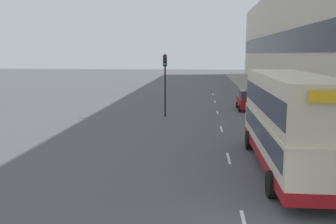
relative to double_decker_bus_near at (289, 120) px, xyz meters
name	(u,v)px	position (x,y,z in m)	size (l,w,h in m)	color
pavement	(265,94)	(4.03, 30.77, -2.21)	(5.00, 93.00, 0.14)	gray
terrace_facade	(301,35)	(8.01, 30.77, 5.08)	(3.10, 93.00, 14.73)	beige
lane_mark_0	(244,224)	(-2.47, -5.62, -2.28)	(0.12, 2.00, 0.01)	silver
lane_mark_1	(229,158)	(-2.47, 1.69, -2.28)	(0.12, 2.00, 0.01)	silver
lane_mark_2	(221,129)	(-2.47, 9.00, -2.28)	(0.12, 2.00, 0.01)	silver
lane_mark_3	(217,112)	(-2.47, 16.31, -2.28)	(0.12, 2.00, 0.01)	silver
lane_mark_4	(215,102)	(-2.47, 23.62, -2.28)	(0.12, 2.00, 0.01)	silver
lane_mark_5	(213,94)	(-2.47, 30.93, -2.28)	(0.12, 2.00, 0.01)	silver
double_decker_bus_near	(289,120)	(0.00, 0.00, 0.00)	(2.85, 10.81, 4.30)	beige
car_0	(248,100)	(0.41, 18.04, -1.39)	(2.00, 3.93, 1.82)	maroon
traffic_light_far_kerb	(165,75)	(-6.88, 13.71, 1.16)	(0.30, 0.32, 5.14)	black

